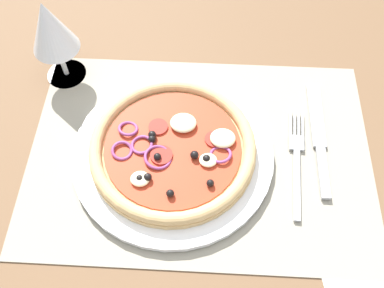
{
  "coord_description": "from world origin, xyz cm",
  "views": [
    {
      "loc": [
        0.53,
        -32.73,
        55.22
      ],
      "look_at": [
        -1.17,
        0.0,
        2.43
      ],
      "focal_mm": 40.54,
      "sensor_mm": 36.0,
      "label": 1
    }
  ],
  "objects_px": {
    "knife": "(319,137)",
    "wine_glass": "(50,29)",
    "fork": "(297,157)",
    "pizza": "(173,147)",
    "plate": "(173,153)"
  },
  "relations": [
    {
      "from": "knife",
      "to": "wine_glass",
      "type": "xyz_separation_m",
      "value": [
        -0.4,
        0.11,
        0.09
      ]
    },
    {
      "from": "fork",
      "to": "wine_glass",
      "type": "height_order",
      "value": "wine_glass"
    },
    {
      "from": "pizza",
      "to": "fork",
      "type": "relative_size",
      "value": 1.33
    },
    {
      "from": "plate",
      "to": "wine_glass",
      "type": "xyz_separation_m",
      "value": [
        -0.19,
        0.15,
        0.09
      ]
    },
    {
      "from": "plate",
      "to": "fork",
      "type": "distance_m",
      "value": 0.18
    },
    {
      "from": "plate",
      "to": "pizza",
      "type": "bearing_deg",
      "value": -2.07
    },
    {
      "from": "fork",
      "to": "wine_glass",
      "type": "xyz_separation_m",
      "value": [
        -0.37,
        0.14,
        0.09
      ]
    },
    {
      "from": "pizza",
      "to": "knife",
      "type": "relative_size",
      "value": 1.2
    },
    {
      "from": "plate",
      "to": "pizza",
      "type": "xyz_separation_m",
      "value": [
        0.0,
        -0.0,
        0.02
      ]
    },
    {
      "from": "plate",
      "to": "pizza",
      "type": "height_order",
      "value": "pizza"
    },
    {
      "from": "knife",
      "to": "wine_glass",
      "type": "distance_m",
      "value": 0.43
    },
    {
      "from": "pizza",
      "to": "wine_glass",
      "type": "bearing_deg",
      "value": 141.9
    },
    {
      "from": "plate",
      "to": "wine_glass",
      "type": "height_order",
      "value": "wine_glass"
    },
    {
      "from": "knife",
      "to": "fork",
      "type": "bearing_deg",
      "value": 135.55
    },
    {
      "from": "knife",
      "to": "wine_glass",
      "type": "relative_size",
      "value": 1.34
    }
  ]
}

